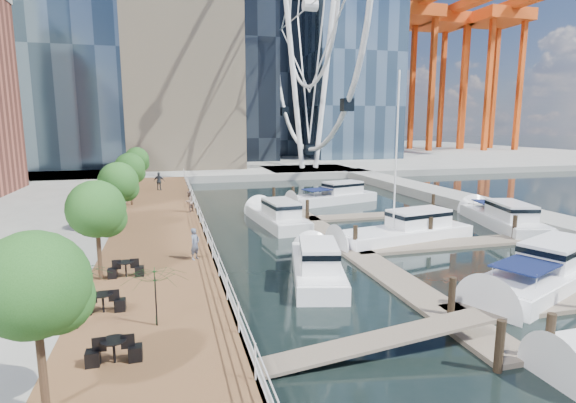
# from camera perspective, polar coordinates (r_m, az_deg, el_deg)

# --- Properties ---
(ground) EXTENTS (520.00, 520.00, 0.00)m
(ground) POSITION_cam_1_polar(r_m,az_deg,el_deg) (20.82, 9.71, -13.10)
(ground) COLOR black
(ground) RESTS_ON ground
(boardwalk) EXTENTS (6.00, 60.00, 1.00)m
(boardwalk) POSITION_cam_1_polar(r_m,az_deg,el_deg) (33.23, -16.07, -3.73)
(boardwalk) COLOR brown
(boardwalk) RESTS_ON ground
(seawall) EXTENTS (0.25, 60.00, 1.00)m
(seawall) POSITION_cam_1_polar(r_m,az_deg,el_deg) (33.30, -10.89, -3.49)
(seawall) COLOR #595954
(seawall) RESTS_ON ground
(land_far) EXTENTS (200.00, 114.00, 1.00)m
(land_far) POSITION_cam_1_polar(r_m,az_deg,el_deg) (119.87, -11.20, 6.00)
(land_far) COLOR gray
(land_far) RESTS_ON ground
(breakwater) EXTENTS (4.00, 60.00, 1.00)m
(breakwater) POSITION_cam_1_polar(r_m,az_deg,el_deg) (47.42, 21.68, -0.07)
(breakwater) COLOR gray
(breakwater) RESTS_ON ground
(pier) EXTENTS (14.00, 12.00, 1.00)m
(pier) POSITION_cam_1_polar(r_m,az_deg,el_deg) (73.22, 2.66, 3.87)
(pier) COLOR gray
(pier) RESTS_ON ground
(railing) EXTENTS (0.10, 60.00, 1.05)m
(railing) POSITION_cam_1_polar(r_m,az_deg,el_deg) (33.07, -11.12, -1.77)
(railing) COLOR white
(railing) RESTS_ON boardwalk
(floating_docks) EXTENTS (16.00, 34.00, 2.60)m
(floating_docks) POSITION_cam_1_polar(r_m,az_deg,el_deg) (32.65, 15.15, -3.94)
(floating_docks) COLOR #6D6051
(floating_docks) RESTS_ON ground
(ferris_wheel) EXTENTS (5.80, 45.60, 47.80)m
(ferris_wheel) POSITION_cam_1_polar(r_m,az_deg,el_deg) (74.98, 2.83, 23.57)
(ferris_wheel) COLOR white
(ferris_wheel) RESTS_ON ground
(port_cranes) EXTENTS (40.00, 52.00, 38.00)m
(port_cranes) POSITION_cam_1_polar(r_m,az_deg,el_deg) (136.66, 19.33, 14.28)
(port_cranes) COLOR #D84C14
(port_cranes) RESTS_ON ground
(street_trees) EXTENTS (2.60, 42.60, 4.60)m
(street_trees) POSITION_cam_1_polar(r_m,az_deg,el_deg) (31.74, -20.75, 2.35)
(street_trees) COLOR #3F2B1C
(street_trees) RESTS_ON ground
(cafe_tables) EXTENTS (2.50, 13.70, 0.74)m
(cafe_tables) POSITION_cam_1_polar(r_m,az_deg,el_deg) (16.88, -21.89, -14.26)
(cafe_tables) COLOR black
(cafe_tables) RESTS_ON ground
(yacht_foreground) EXTENTS (11.76, 7.39, 2.15)m
(yacht_foreground) POSITION_cam_1_polar(r_m,az_deg,el_deg) (26.48, 29.80, -9.24)
(yacht_foreground) COLOR white
(yacht_foreground) RESTS_ON ground
(pedestrian_near) EXTENTS (0.70, 0.73, 1.68)m
(pedestrian_near) POSITION_cam_1_polar(r_m,az_deg,el_deg) (24.21, -11.74, -5.28)
(pedestrian_near) COLOR #535B6F
(pedestrian_near) RESTS_ON boardwalk
(pedestrian_mid) EXTENTS (1.03, 1.07, 1.73)m
(pedestrian_mid) POSITION_cam_1_polar(r_m,az_deg,el_deg) (37.20, -12.46, -0.01)
(pedestrian_mid) COLOR #856A5C
(pedestrian_mid) RESTS_ON boardwalk
(pedestrian_far) EXTENTS (1.23, 0.73, 1.96)m
(pedestrian_far) POSITION_cam_1_polar(r_m,az_deg,el_deg) (50.35, -16.05, 2.49)
(pedestrian_far) COLOR #2F353B
(pedestrian_far) RESTS_ON boardwalk
(moored_yachts) EXTENTS (23.15, 36.88, 11.50)m
(moored_yachts) POSITION_cam_1_polar(r_m,az_deg,el_deg) (32.91, 13.88, -4.66)
(moored_yachts) COLOR white
(moored_yachts) RESTS_ON ground
(cafe_seating) EXTENTS (5.76, 13.18, 2.72)m
(cafe_seating) POSITION_cam_1_polar(r_m,az_deg,el_deg) (12.88, -26.65, -18.19)
(cafe_seating) COLOR #0E331C
(cafe_seating) RESTS_ON ground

